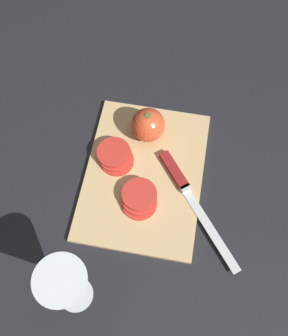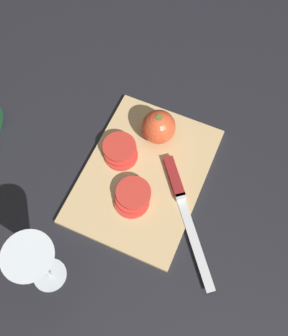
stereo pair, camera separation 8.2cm
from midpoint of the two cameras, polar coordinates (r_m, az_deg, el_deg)
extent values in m
plane|color=black|center=(0.84, 3.02, -4.11)|extent=(3.00, 3.00, 0.00)
cube|color=tan|center=(0.85, 2.74, -1.31)|extent=(0.34, 0.25, 0.01)
cylinder|color=silver|center=(0.80, -10.63, -15.33)|extent=(0.07, 0.07, 0.00)
cylinder|color=silver|center=(0.77, -11.06, -14.89)|extent=(0.01, 0.01, 0.06)
cone|color=silver|center=(0.69, -12.25, -13.64)|extent=(0.09, 0.09, 0.10)
cone|color=#DBCC84|center=(0.72, -11.77, -14.15)|extent=(0.03, 0.03, 0.04)
sphere|color=#DB4C28|center=(0.86, 4.85, 5.69)|extent=(0.08, 0.08, 0.08)
cylinder|color=#47702D|center=(0.83, 5.03, 6.92)|extent=(0.01, 0.01, 0.01)
cube|color=silver|center=(0.81, 10.36, -10.94)|extent=(0.16, 0.14, 0.00)
cube|color=silver|center=(0.82, 8.17, -4.51)|extent=(0.02, 0.02, 0.01)
cube|color=maroon|center=(0.84, 7.16, -1.61)|extent=(0.09, 0.08, 0.01)
cylinder|color=red|center=(0.82, 1.08, -5.20)|extent=(0.07, 0.07, 0.01)
cylinder|color=red|center=(0.81, 1.20, -4.55)|extent=(0.07, 0.07, 0.01)
cylinder|color=red|center=(0.81, 1.32, -3.90)|extent=(0.07, 0.07, 0.01)
cylinder|color=red|center=(0.86, -0.63, 1.55)|extent=(0.07, 0.07, 0.01)
cylinder|color=red|center=(0.86, -0.76, 2.19)|extent=(0.07, 0.07, 0.01)
cylinder|color=red|center=(0.85, -0.89, 2.84)|extent=(0.07, 0.07, 0.01)
camera|label=1|loc=(0.04, -87.12, 6.05)|focal=42.00mm
camera|label=2|loc=(0.04, 92.88, -6.05)|focal=42.00mm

